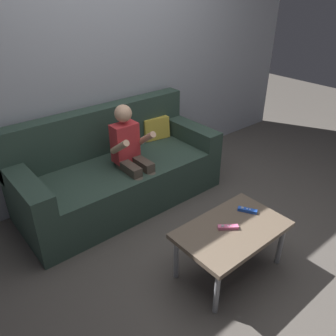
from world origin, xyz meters
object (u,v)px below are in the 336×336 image
object	(u,v)px
game_remote_pink_near_edge	(228,227)
game_remote_blue_center	(247,210)
couch	(118,172)
person_seated_on_couch	(131,153)
coffee_table	(232,233)

from	to	relation	value
game_remote_pink_near_edge	game_remote_blue_center	bearing A→B (deg)	8.76
couch	person_seated_on_couch	world-z (taller)	person_seated_on_couch
game_remote_pink_near_edge	coffee_table	bearing A→B (deg)	-30.52
couch	game_remote_pink_near_edge	distance (m)	1.30
person_seated_on_couch	game_remote_blue_center	bearing A→B (deg)	-74.69
person_seated_on_couch	game_remote_pink_near_edge	distance (m)	1.12
coffee_table	game_remote_pink_near_edge	xyz separation A→B (m)	(-0.03, 0.02, 0.05)
coffee_table	game_remote_pink_near_edge	size ratio (longest dim) A/B	5.88
person_seated_on_couch	game_remote_blue_center	world-z (taller)	person_seated_on_couch
game_remote_blue_center	coffee_table	bearing A→B (deg)	-166.30
couch	game_remote_pink_near_edge	xyz separation A→B (m)	(0.08, -1.29, 0.10)
couch	person_seated_on_couch	distance (m)	0.32
person_seated_on_couch	coffee_table	xyz separation A→B (m)	(0.06, -1.13, -0.21)
coffee_table	game_remote_pink_near_edge	world-z (taller)	game_remote_pink_near_edge
couch	game_remote_pink_near_edge	world-z (taller)	couch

